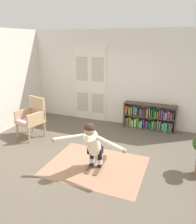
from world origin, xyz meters
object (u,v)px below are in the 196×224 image
(wicker_chair, at_px, (32,117))
(skis_pair, at_px, (96,164))
(bookshelf, at_px, (149,118))
(person_skier, at_px, (92,143))

(wicker_chair, relative_size, skis_pair, 1.47)
(bookshelf, height_order, person_skier, person_skier)
(wicker_chair, relative_size, person_skier, 0.74)
(bookshelf, distance_m, skis_pair, 2.62)
(bookshelf, bearing_deg, wicker_chair, -148.83)
(person_skier, bearing_deg, wicker_chair, 155.92)
(wicker_chair, bearing_deg, person_skier, -24.08)
(skis_pair, relative_size, person_skier, 0.51)
(bookshelf, distance_m, wicker_chair, 3.38)
(wicker_chair, xyz_separation_m, person_skier, (2.21, -0.99, 0.06))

